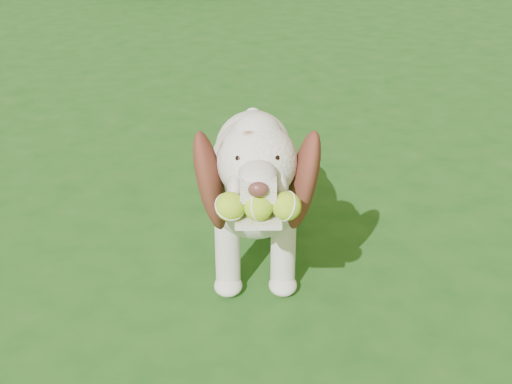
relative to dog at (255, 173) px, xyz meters
name	(u,v)px	position (x,y,z in m)	size (l,w,h in m)	color
ground	(142,336)	(-0.57, -0.25, -0.47)	(80.00, 80.00, 0.00)	#194A15
dog	(255,173)	(0.00, 0.00, 0.00)	(0.80, 1.32, 0.89)	silver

